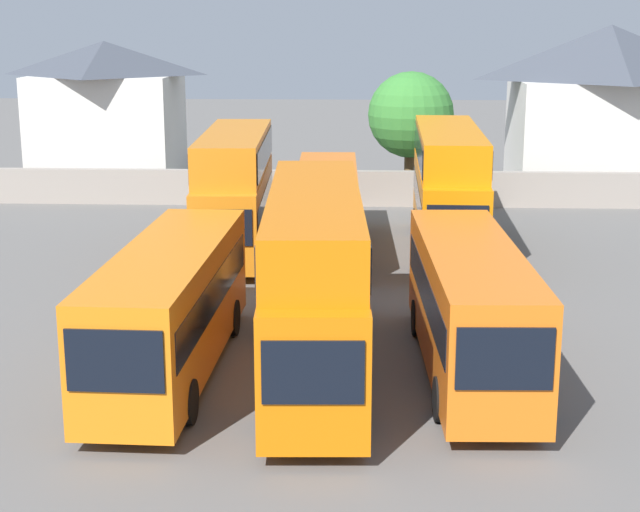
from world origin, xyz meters
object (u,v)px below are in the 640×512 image
(bus_1, at_px, (171,303))
(bus_5, at_px, (327,206))
(bus_2, at_px, (315,273))
(bus_6, at_px, (448,183))
(tree_left_of_lot, at_px, (411,115))
(bus_4, at_px, (235,185))
(house_terrace_centre, at_px, (606,106))
(house_terrace_left, at_px, (107,112))
(bus_3, at_px, (470,303))

(bus_1, height_order, bus_5, bus_1)
(bus_1, bearing_deg, bus_2, 95.88)
(bus_1, bearing_deg, bus_6, 151.08)
(bus_5, height_order, tree_left_of_lot, tree_left_of_lot)
(bus_4, relative_size, house_terrace_centre, 1.01)
(bus_2, bearing_deg, bus_6, 159.17)
(bus_2, relative_size, bus_4, 1.14)
(bus_1, bearing_deg, tree_left_of_lot, 165.72)
(bus_6, xyz_separation_m, house_terrace_left, (-18.07, 15.74, 1.27))
(bus_2, relative_size, bus_6, 1.07)
(bus_1, height_order, bus_3, bus_3)
(bus_6, xyz_separation_m, house_terrace_centre, (9.96, 15.57, 1.75))
(house_terrace_left, relative_size, house_terrace_centre, 0.78)
(bus_3, distance_m, tree_left_of_lot, 26.53)
(house_terrace_left, distance_m, house_terrace_centre, 28.03)
(bus_1, xyz_separation_m, bus_5, (3.66, 14.19, -0.08))
(bus_1, xyz_separation_m, house_terrace_left, (-9.47, 30.34, 2.12))
(bus_3, bearing_deg, house_terrace_centre, 158.60)
(bus_1, relative_size, bus_5, 0.93)
(bus_2, distance_m, bus_6, 15.07)
(bus_1, height_order, tree_left_of_lot, tree_left_of_lot)
(bus_6, relative_size, house_terrace_centre, 1.09)
(bus_6, bearing_deg, house_terrace_left, -129.74)
(bus_6, distance_m, house_terrace_centre, 18.56)
(bus_3, xyz_separation_m, bus_6, (0.54, 14.24, 0.84))
(bus_6, relative_size, tree_left_of_lot, 1.71)
(bus_1, distance_m, house_terrace_centre, 35.51)
(bus_6, xyz_separation_m, tree_left_of_lot, (-0.99, 12.17, 1.53))
(bus_6, bearing_deg, tree_left_of_lot, -174.03)
(bus_1, xyz_separation_m, bus_4, (-0.06, 14.05, 0.78))
(bus_1, distance_m, tree_left_of_lot, 27.93)
(tree_left_of_lot, bearing_deg, bus_3, -89.03)
(bus_6, distance_m, tree_left_of_lot, 12.31)
(house_terrace_left, bearing_deg, bus_2, -66.06)
(bus_3, height_order, house_terrace_centre, house_terrace_centre)
(bus_6, height_order, house_terrace_left, house_terrace_left)
(bus_5, bearing_deg, bus_4, -89.20)
(bus_1, relative_size, house_terrace_left, 1.32)
(bus_4, bearing_deg, bus_1, -2.01)
(bus_3, height_order, bus_4, bus_4)
(bus_2, bearing_deg, bus_1, -88.23)
(bus_3, height_order, bus_6, bus_6)
(bus_2, xyz_separation_m, bus_5, (-0.21, 13.90, -0.88))
(bus_6, bearing_deg, house_terrace_centre, 148.70)
(bus_2, bearing_deg, bus_3, 88.30)
(bus_1, relative_size, bus_4, 1.02)
(bus_2, distance_m, house_terrace_centre, 33.34)
(bus_4, height_order, house_terrace_centre, house_terrace_centre)
(bus_5, bearing_deg, bus_2, -0.54)
(bus_1, distance_m, bus_4, 14.07)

